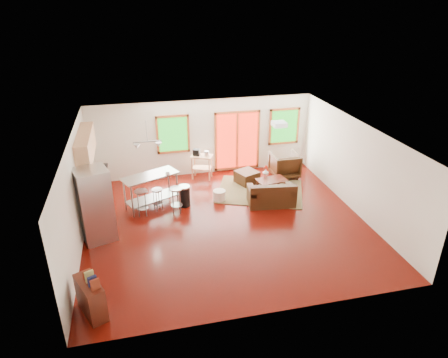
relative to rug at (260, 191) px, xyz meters
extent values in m
cube|color=#3C0702|center=(-1.48, -1.63, -0.02)|extent=(7.50, 7.00, 0.02)
cube|color=white|center=(-1.48, -1.63, 2.60)|extent=(7.50, 7.00, 0.02)
cube|color=white|center=(-1.48, 1.88, 1.29)|extent=(7.50, 0.02, 2.60)
cube|color=white|center=(-5.24, -1.63, 1.29)|extent=(0.02, 7.00, 2.60)
cube|color=white|center=(2.28, -1.63, 1.29)|extent=(0.02, 7.00, 2.60)
cube|color=white|center=(-1.48, -5.14, 1.29)|extent=(7.50, 0.02, 2.60)
cube|color=#156315|center=(-2.48, 1.83, 1.49)|extent=(0.94, 0.02, 1.14)
cube|color=#AB4E25|center=(-2.48, 1.83, 2.10)|extent=(1.10, 0.05, 0.08)
cube|color=#AB4E25|center=(-2.48, 1.83, 0.88)|extent=(1.10, 0.05, 0.08)
cube|color=#AB4E25|center=(-2.99, 1.83, 1.49)|extent=(0.08, 0.05, 1.30)
cube|color=#AB4E25|center=(-1.97, 1.83, 1.49)|extent=(0.08, 0.05, 1.30)
cube|color=red|center=(-0.28, 1.83, 1.09)|extent=(1.44, 0.02, 1.94)
cube|color=#AB4E25|center=(-0.28, 1.83, 2.10)|extent=(1.60, 0.05, 0.08)
cube|color=#AB4E25|center=(-0.28, 1.83, 0.08)|extent=(1.60, 0.05, 0.08)
cube|color=#AB4E25|center=(-1.04, 1.83, 1.09)|extent=(0.08, 0.05, 2.10)
cube|color=#AB4E25|center=(0.48, 1.83, 1.09)|extent=(0.08, 0.05, 2.10)
cube|color=#AB4E25|center=(-0.28, 1.83, 1.09)|extent=(0.08, 0.05, 1.94)
cube|color=#156315|center=(1.42, 1.83, 1.49)|extent=(0.94, 0.02, 1.14)
cube|color=#AB4E25|center=(1.42, 1.83, 2.10)|extent=(1.10, 0.05, 0.08)
cube|color=#AB4E25|center=(1.42, 1.83, 0.88)|extent=(1.10, 0.05, 0.08)
cube|color=#AB4E25|center=(0.91, 1.83, 1.49)|extent=(0.08, 0.05, 1.30)
cube|color=#AB4E25|center=(1.93, 1.83, 1.49)|extent=(0.08, 0.05, 1.30)
cube|color=#44623D|center=(0.00, 0.00, 0.00)|extent=(3.19, 2.85, 0.03)
cube|color=black|center=(0.07, -0.84, 0.18)|extent=(1.46, 0.95, 0.38)
cube|color=black|center=(0.03, -1.13, 0.54)|extent=(1.38, 0.36, 0.35)
cube|color=black|center=(-0.51, -0.76, 0.44)|extent=(0.28, 0.79, 0.15)
cube|color=black|center=(0.66, -0.92, 0.44)|extent=(0.28, 0.79, 0.15)
cube|color=black|center=(-0.22, -0.75, 0.42)|extent=(0.63, 0.57, 0.11)
cube|color=black|center=(0.38, -0.83, 0.42)|extent=(0.63, 0.57, 0.11)
cube|color=#3C140C|center=(0.39, 0.03, 0.34)|extent=(1.00, 0.70, 0.04)
cube|color=#3C140C|center=(0.04, -0.24, 0.15)|extent=(0.06, 0.06, 0.33)
cube|color=#3C140C|center=(0.80, -0.10, 0.15)|extent=(0.06, 0.06, 0.33)
cube|color=#3C140C|center=(-0.03, 0.16, 0.15)|extent=(0.06, 0.06, 0.33)
cube|color=#3C140C|center=(0.73, 0.30, 0.15)|extent=(0.06, 0.06, 0.33)
imported|color=black|center=(1.17, 0.94, 0.45)|extent=(0.90, 0.84, 0.92)
cube|color=black|center=(-0.23, 0.70, 0.20)|extent=(0.84, 0.84, 0.43)
cylinder|color=silver|center=(-1.38, -0.29, 0.15)|extent=(0.39, 0.39, 0.33)
imported|color=silver|center=(0.29, 0.35, 0.48)|extent=(0.25, 0.25, 0.19)
sphere|color=#B81E0D|center=(0.33, 0.36, 0.63)|extent=(0.09, 0.09, 0.07)
sphere|color=#B81E0D|center=(0.26, 0.34, 0.65)|extent=(0.09, 0.09, 0.07)
sphere|color=#B81E0D|center=(0.31, 0.39, 0.67)|extent=(0.09, 0.09, 0.07)
cube|color=tan|center=(-4.93, 0.07, 0.44)|extent=(0.60, 2.20, 0.90)
cube|color=black|center=(-4.93, 0.07, 0.91)|extent=(0.64, 2.24, 0.04)
cube|color=tan|center=(-5.05, 0.07, 1.94)|extent=(0.36, 2.20, 0.70)
cylinder|color=#B7BABC|center=(-4.93, -0.43, 1.02)|extent=(0.12, 0.12, 0.18)
cube|color=black|center=(-4.93, 0.47, 1.03)|extent=(0.22, 0.18, 0.20)
cube|color=#B7BABC|center=(-4.83, -1.60, 0.95)|extent=(0.95, 0.94, 1.92)
cube|color=gray|center=(-4.47, -1.49, 0.95)|extent=(0.23, 0.68, 1.87)
cylinder|color=gray|center=(-4.38, -1.70, 1.11)|extent=(0.03, 0.03, 1.28)
cylinder|color=gray|center=(-4.52, -1.26, 1.11)|extent=(0.03, 0.03, 1.28)
cube|color=#B7BABC|center=(-3.39, -0.20, 0.98)|extent=(1.72, 1.24, 0.04)
cube|color=gray|center=(-3.39, -0.20, 0.25)|extent=(1.58, 1.12, 0.03)
cylinder|color=gray|center=(-3.95, -0.72, 0.47)|extent=(0.06, 0.06, 0.97)
cylinder|color=gray|center=(-2.63, -0.13, 0.47)|extent=(0.06, 0.06, 0.97)
cylinder|color=gray|center=(-4.15, -0.28, 0.47)|extent=(0.06, 0.06, 0.97)
cylinder|color=gray|center=(-2.83, 0.32, 0.47)|extent=(0.06, 0.06, 0.97)
imported|color=white|center=(-2.89, -0.23, 1.00)|extent=(0.16, 0.15, 0.13)
cylinder|color=#B7BABC|center=(-3.69, -0.66, 0.74)|extent=(0.37, 0.37, 0.04)
cylinder|color=gray|center=(-3.59, -0.57, 0.35)|extent=(0.03, 0.03, 0.73)
cylinder|color=gray|center=(-3.79, -0.56, 0.35)|extent=(0.03, 0.03, 0.73)
cylinder|color=gray|center=(-3.79, -0.76, 0.35)|extent=(0.03, 0.03, 0.73)
cylinder|color=gray|center=(-3.59, -0.76, 0.35)|extent=(0.03, 0.03, 0.73)
cylinder|color=gray|center=(-3.69, -0.66, 0.22)|extent=(0.34, 0.34, 0.02)
cylinder|color=#B7BABC|center=(-3.24, -0.44, 0.62)|extent=(0.41, 0.41, 0.04)
cylinder|color=gray|center=(-3.20, -0.33, 0.30)|extent=(0.03, 0.03, 0.62)
cylinder|color=gray|center=(-3.35, -0.39, 0.30)|extent=(0.03, 0.03, 0.62)
cylinder|color=gray|center=(-3.28, -0.55, 0.30)|extent=(0.03, 0.03, 0.62)
cylinder|color=gray|center=(-3.13, -0.48, 0.30)|extent=(0.03, 0.03, 0.62)
cylinder|color=gray|center=(-3.24, -0.44, 0.19)|extent=(0.37, 0.37, 0.01)
cylinder|color=#B7BABC|center=(-2.73, -0.72, 0.74)|extent=(0.42, 0.42, 0.04)
cylinder|color=gray|center=(-2.61, -0.64, 0.35)|extent=(0.03, 0.03, 0.73)
cylinder|color=gray|center=(-2.81, -0.61, 0.35)|extent=(0.03, 0.03, 0.73)
cylinder|color=gray|center=(-2.84, -0.80, 0.35)|extent=(0.03, 0.03, 0.73)
cylinder|color=gray|center=(-2.64, -0.83, 0.35)|extent=(0.03, 0.03, 0.73)
cylinder|color=gray|center=(-2.73, -0.72, 0.22)|extent=(0.38, 0.38, 0.02)
cylinder|color=black|center=(-2.45, -0.37, 0.28)|extent=(0.42, 0.42, 0.59)
cylinder|color=#B7BABC|center=(-2.45, -0.37, 0.60)|extent=(0.44, 0.44, 0.05)
cube|color=tan|center=(-1.61, 1.42, 0.79)|extent=(0.79, 0.67, 0.04)
cube|color=tan|center=(-1.61, 1.42, 0.37)|extent=(0.75, 0.62, 0.03)
cube|color=tan|center=(-1.94, 1.38, 0.39)|extent=(0.05, 0.05, 0.81)
cube|color=tan|center=(-1.41, 1.15, 0.39)|extent=(0.05, 0.05, 0.81)
cube|color=tan|center=(-1.81, 1.70, 0.39)|extent=(0.05, 0.05, 0.81)
cube|color=tan|center=(-1.27, 1.47, 0.39)|extent=(0.05, 0.05, 0.81)
cube|color=black|center=(-1.77, 1.49, 0.92)|extent=(0.27, 0.26, 0.21)
cylinder|color=#B7BABC|center=(-1.45, 1.36, 0.90)|extent=(0.20, 0.20, 0.17)
cube|color=#3C140C|center=(-4.83, -4.33, 0.36)|extent=(0.65, 0.90, 0.74)
cube|color=maroon|center=(-4.67, -4.56, 0.84)|extent=(0.17, 0.11, 0.22)
cube|color=navy|center=(-4.73, -4.44, 0.83)|extent=(0.17, 0.11, 0.20)
cube|color=tan|center=(-4.79, -4.31, 0.85)|extent=(0.17, 0.11, 0.24)
cube|color=maroon|center=(-4.85, -4.18, 0.82)|extent=(0.17, 0.11, 0.19)
cube|color=white|center=(0.12, -1.03, 2.52)|extent=(0.35, 0.35, 0.12)
cylinder|color=gray|center=(-3.38, -0.13, 2.29)|extent=(0.02, 0.02, 0.60)
cube|color=gray|center=(-3.38, -0.13, 1.99)|extent=(0.80, 0.04, 0.03)
cone|color=#B7BABC|center=(-3.68, -0.13, 1.87)|extent=(0.18, 0.18, 0.14)
cone|color=#B7BABC|center=(-3.08, -0.13, 1.87)|extent=(0.18, 0.18, 0.14)
camera|label=1|loc=(-3.67, -10.79, 5.71)|focal=32.00mm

